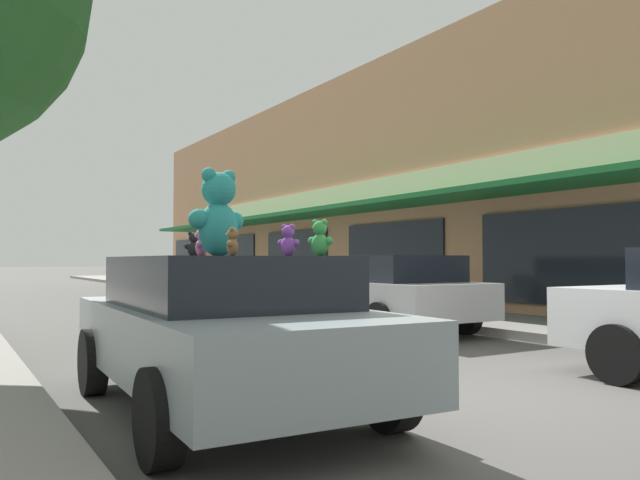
# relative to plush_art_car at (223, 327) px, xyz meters

# --- Properties ---
(ground_plane) EXTENTS (260.00, 260.00, 0.00)m
(ground_plane) POSITION_rel_plush_art_car_xyz_m (2.35, -0.53, -0.74)
(ground_plane) COLOR #514F4C
(storefront_row) EXTENTS (16.94, 39.27, 7.30)m
(storefront_row) POSITION_rel_plush_art_car_xyz_m (16.31, 8.76, 2.91)
(storefront_row) COLOR tan
(storefront_row) RESTS_ON ground_plane
(plush_art_car) EXTENTS (2.12, 4.15, 1.37)m
(plush_art_car) POSITION_rel_plush_art_car_xyz_m (0.00, 0.00, 0.00)
(plush_art_car) COLOR #8C999E
(plush_art_car) RESTS_ON ground_plane
(teddy_bear_giant) EXTENTS (0.60, 0.41, 0.79)m
(teddy_bear_giant) POSITION_rel_plush_art_car_xyz_m (-0.03, 0.07, 1.01)
(teddy_bear_giant) COLOR teal
(teddy_bear_giant) RESTS_ON plush_art_car
(teddy_bear_black) EXTENTS (0.19, 0.13, 0.25)m
(teddy_bear_black) POSITION_rel_plush_art_car_xyz_m (-0.06, 0.63, 0.75)
(teddy_bear_black) COLOR black
(teddy_bear_black) RESTS_ON plush_art_car
(teddy_bear_brown) EXTENTS (0.15, 0.16, 0.23)m
(teddy_bear_brown) POSITION_rel_plush_art_car_xyz_m (-0.21, -0.69, 0.74)
(teddy_bear_brown) COLOR olive
(teddy_bear_brown) RESTS_ON plush_art_car
(teddy_bear_purple) EXTENTS (0.18, 0.20, 0.28)m
(teddy_bear_purple) POSITION_rel_plush_art_car_xyz_m (0.40, -0.47, 0.76)
(teddy_bear_purple) COLOR purple
(teddy_bear_purple) RESTS_ON plush_art_car
(teddy_bear_pink) EXTENTS (0.16, 0.20, 0.27)m
(teddy_bear_pink) POSITION_rel_plush_art_car_xyz_m (-0.09, 0.34, 0.76)
(teddy_bear_pink) COLOR pink
(teddy_bear_pink) RESTS_ON plush_art_car
(teddy_bear_green) EXTENTS (0.20, 0.23, 0.31)m
(teddy_bear_green) POSITION_rel_plush_art_car_xyz_m (0.57, -0.72, 0.78)
(teddy_bear_green) COLOR green
(teddy_bear_green) RESTS_ON plush_art_car
(parked_car_far_center) EXTENTS (2.10, 4.69, 1.42)m
(parked_car_far_center) POSITION_rel_plush_art_car_xyz_m (4.96, 4.49, 0.05)
(parked_car_far_center) COLOR #B7B7BC
(parked_car_far_center) RESTS_ON ground_plane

